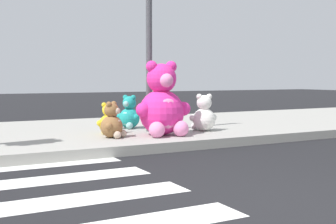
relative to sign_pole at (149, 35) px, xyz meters
name	(u,v)px	position (x,y,z in m)	size (l,w,h in m)	color
ground_plane	(273,214)	(-1.00, -4.40, -1.85)	(60.00, 60.00, 0.00)	black
sidewalk	(81,134)	(-1.00, 0.80, -1.77)	(28.00, 4.40, 0.15)	#9E9B93
sign_pole	(149,35)	(0.00, 0.00, 0.00)	(0.56, 0.11, 3.20)	#4C4C51
plush_pink_large	(162,106)	(-0.04, -0.59, -1.21)	(0.95, 0.84, 1.23)	#F22D93
plush_yellow	(109,121)	(-0.77, 0.00, -1.48)	(0.41, 0.38, 0.53)	yellow
plush_white	(204,116)	(0.89, -0.39, -1.43)	(0.51, 0.47, 0.67)	white
plush_lavender	(156,114)	(0.42, 0.58, -1.45)	(0.44, 0.44, 0.62)	#B28CD8
plush_brown	(113,123)	(-0.89, -0.51, -1.47)	(0.41, 0.42, 0.58)	olive
plush_teal	(129,115)	(-0.13, 0.61, -1.45)	(0.45, 0.44, 0.63)	teal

